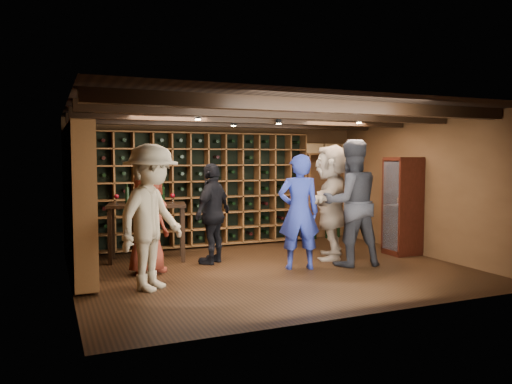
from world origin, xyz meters
name	(u,v)px	position (x,y,z in m)	size (l,w,h in m)	color
ground	(272,269)	(0.00, 0.00, 0.00)	(6.00, 6.00, 0.00)	black
room_shell	(271,116)	(0.00, 0.05, 2.42)	(6.00, 6.00, 6.00)	brown
wine_rack_back	(198,189)	(-0.52, 2.33, 1.15)	(4.65, 0.30, 2.20)	brown
wine_rack_left	(79,199)	(-2.83, 0.82, 1.15)	(0.30, 2.65, 2.20)	brown
crate_shelf	(328,167)	(2.41, 2.32, 1.57)	(1.20, 0.32, 2.07)	brown
display_cabinet	(402,208)	(2.71, 0.20, 0.86)	(0.55, 0.50, 1.75)	#33100A
man_blue_shirt	(299,212)	(0.41, -0.13, 0.91)	(0.67, 0.44, 1.82)	navy
man_grey_suit	(351,203)	(1.32, -0.22, 1.03)	(1.00, 0.78, 2.07)	black
guest_red_floral	(148,219)	(-1.86, 0.47, 0.83)	(0.82, 0.53, 1.67)	maroon
guest_woman_black	(213,213)	(-0.72, 0.81, 0.84)	(0.99, 0.41, 1.68)	black
guest_khaki	(152,217)	(-1.99, -0.47, 0.98)	(1.26, 0.73, 1.95)	gray
guest_beige	(331,202)	(1.34, 0.43, 1.00)	(1.85, 0.59, 2.00)	gray
tasting_table	(147,211)	(-1.70, 1.47, 0.86)	(1.41, 0.91, 1.27)	black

